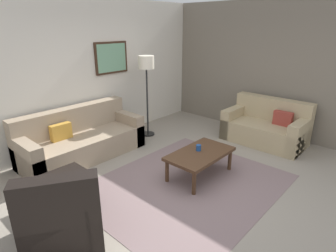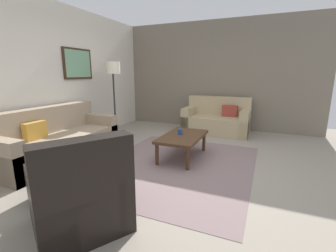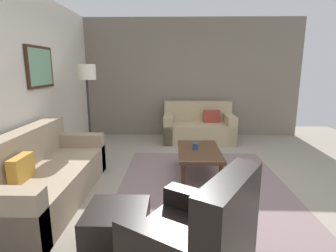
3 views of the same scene
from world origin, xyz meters
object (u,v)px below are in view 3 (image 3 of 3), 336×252
(ottoman, at_px, (117,229))
(cup, at_px, (195,146))
(couch_main, at_px, (39,178))
(lamp_standing, at_px, (87,82))
(armchair_leather, at_px, (198,251))
(coffee_table, at_px, (199,153))
(couch_loveseat, at_px, (198,127))
(framed_artwork, at_px, (40,67))

(ottoman, height_order, cup, cup)
(couch_main, distance_m, lamp_standing, 1.92)
(armchair_leather, relative_size, cup, 11.36)
(coffee_table, bearing_deg, lamp_standing, 70.27)
(couch_loveseat, bearing_deg, lamp_standing, 124.02)
(cup, distance_m, lamp_standing, 2.17)
(ottoman, bearing_deg, couch_loveseat, -15.74)
(couch_main, distance_m, armchair_leather, 2.30)
(framed_artwork, bearing_deg, ottoman, -142.22)
(cup, height_order, framed_artwork, framed_artwork)
(ottoman, relative_size, cup, 5.78)
(armchair_leather, bearing_deg, framed_artwork, 42.74)
(armchair_leather, distance_m, cup, 2.25)
(cup, bearing_deg, framed_artwork, 84.68)
(couch_main, distance_m, couch_loveseat, 3.71)
(couch_loveseat, xyz_separation_m, framed_artwork, (-1.82, 2.66, 1.36))
(lamp_standing, bearing_deg, couch_loveseat, -55.98)
(ottoman, xyz_separation_m, cup, (1.80, -0.85, 0.26))
(lamp_standing, height_order, framed_artwork, framed_artwork)
(coffee_table, xyz_separation_m, cup, (0.03, 0.06, 0.10))
(couch_loveseat, relative_size, ottoman, 2.81)
(couch_loveseat, relative_size, armchair_leather, 1.43)
(couch_loveseat, height_order, cup, couch_loveseat)
(armchair_leather, distance_m, coffee_table, 2.22)
(couch_main, xyz_separation_m, armchair_leather, (-1.33, -1.87, 0.01))
(couch_main, bearing_deg, ottoman, -127.75)
(coffee_table, bearing_deg, ottoman, 152.77)
(couch_main, relative_size, armchair_leather, 2.00)
(couch_loveseat, xyz_separation_m, lamp_standing, (-1.40, 2.08, 1.11))
(couch_main, bearing_deg, cup, -65.83)
(cup, bearing_deg, couch_main, 114.17)
(armchair_leather, bearing_deg, couch_main, 54.44)
(coffee_table, height_order, cup, cup)
(ottoman, xyz_separation_m, coffee_table, (1.77, -0.91, 0.16))
(framed_artwork, bearing_deg, coffee_table, -95.95)
(cup, bearing_deg, ottoman, 154.73)
(couch_main, bearing_deg, couch_loveseat, -37.29)
(cup, bearing_deg, coffee_table, -119.14)
(ottoman, distance_m, cup, 2.01)
(couch_loveseat, bearing_deg, ottoman, 164.26)
(coffee_table, bearing_deg, couch_main, 112.77)
(coffee_table, bearing_deg, armchair_leather, 174.64)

